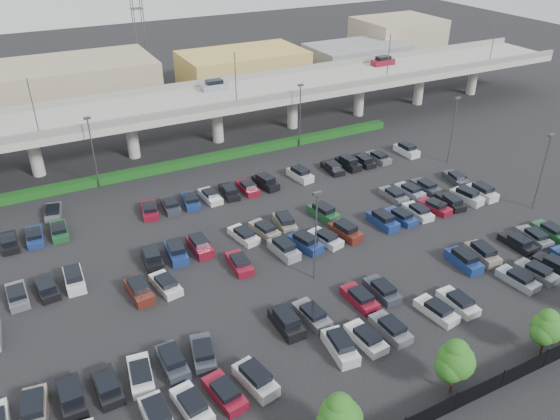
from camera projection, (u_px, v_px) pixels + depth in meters
name	position (u px, v px, depth m)	size (l,w,h in m)	color
ground	(280.00, 241.00, 64.11)	(280.00, 280.00, 0.00)	black
overpass	(185.00, 106.00, 85.35)	(150.00, 13.00, 15.80)	#9B9C94
hedge	(205.00, 159.00, 83.15)	(66.00, 1.60, 1.10)	#134215
fence	(445.00, 407.00, 42.00)	(70.00, 0.10, 2.00)	black
tree_row	(445.00, 367.00, 42.15)	(65.07, 3.66, 5.94)	#332316
parked_cars	(291.00, 254.00, 60.81)	(62.94, 41.66, 1.67)	navy
light_poles	(239.00, 195.00, 60.93)	(66.90, 48.38, 10.30)	#454449
distant_buildings	(198.00, 70.00, 114.96)	(138.00, 24.00, 9.00)	slate
comm_tower	(136.00, 6.00, 115.18)	(2.40, 2.40, 30.00)	#454449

